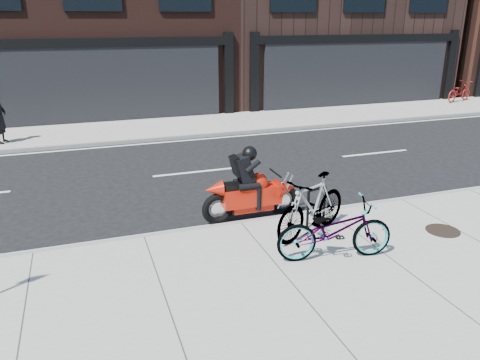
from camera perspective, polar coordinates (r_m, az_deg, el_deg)
name	(u,v)px	position (r m, az deg, el deg)	size (l,w,h in m)	color
ground	(215,196)	(11.54, -3.11, -1.97)	(120.00, 120.00, 0.00)	black
sidewalk_near	(307,305)	(7.35, 8.18, -14.84)	(60.00, 6.00, 0.13)	gray
sidewalk_far	(160,128)	(18.80, -9.75, 6.30)	(60.00, 3.50, 0.13)	gray
bike_rack	(316,203)	(9.57, 9.29, -2.83)	(0.48, 0.16, 0.82)	black
bicycle_front	(335,230)	(8.32, 11.48, -5.98)	(0.72, 2.06, 1.08)	gray
bicycle_rear	(312,206)	(9.12, 8.75, -3.11)	(0.57, 2.01, 1.21)	gray
motorcycle	(256,190)	(10.02, 1.93, -1.19)	(2.21, 0.49, 1.65)	black
bicycle_far	(459,92)	(26.53, 25.17, 9.73)	(0.67, 1.92, 1.01)	maroon
manhole_cover	(443,231)	(10.22, 23.48, -5.68)	(0.66, 0.66, 0.01)	black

